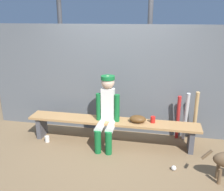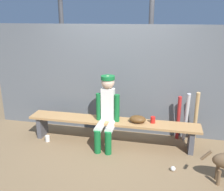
{
  "view_description": "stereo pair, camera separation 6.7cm",
  "coord_description": "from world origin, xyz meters",
  "px_view_note": "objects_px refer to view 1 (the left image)",
  "views": [
    {
      "loc": [
        0.79,
        -3.9,
        2.16
      ],
      "look_at": [
        0.0,
        0.0,
        0.89
      ],
      "focal_mm": 39.84,
      "sensor_mm": 36.0,
      "label": 1
    },
    {
      "loc": [
        0.86,
        -3.88,
        2.16
      ],
      "look_at": [
        0.0,
        0.0,
        0.89
      ],
      "focal_mm": 39.84,
      "sensor_mm": 36.0,
      "label": 2
    }
  ],
  "objects_px": {
    "player_seated": "(107,110)",
    "bat_wood_tan": "(195,117)",
    "dugout_bench": "(112,125)",
    "baseball": "(174,168)",
    "bat_aluminum_silver": "(186,117)",
    "cup_on_ground": "(47,139)",
    "baseball_glove": "(138,119)",
    "cup_on_bench": "(153,120)",
    "bat_aluminum_red": "(178,118)"
  },
  "relations": [
    {
      "from": "bat_aluminum_silver",
      "to": "baseball",
      "type": "distance_m",
      "value": 1.1
    },
    {
      "from": "bat_wood_tan",
      "to": "cup_on_bench",
      "type": "height_order",
      "value": "bat_wood_tan"
    },
    {
      "from": "bat_aluminum_silver",
      "to": "baseball",
      "type": "bearing_deg",
      "value": -101.87
    },
    {
      "from": "player_seated",
      "to": "baseball",
      "type": "height_order",
      "value": "player_seated"
    },
    {
      "from": "cup_on_bench",
      "to": "dugout_bench",
      "type": "bearing_deg",
      "value": -176.84
    },
    {
      "from": "player_seated",
      "to": "bat_wood_tan",
      "type": "bearing_deg",
      "value": 17.2
    },
    {
      "from": "player_seated",
      "to": "baseball_glove",
      "type": "bearing_deg",
      "value": 11.37
    },
    {
      "from": "bat_aluminum_silver",
      "to": "bat_aluminum_red",
      "type": "bearing_deg",
      "value": 167.35
    },
    {
      "from": "bat_wood_tan",
      "to": "cup_on_ground",
      "type": "relative_size",
      "value": 8.57
    },
    {
      "from": "dugout_bench",
      "to": "cup_on_ground",
      "type": "relative_size",
      "value": 27.09
    },
    {
      "from": "dugout_bench",
      "to": "cup_on_ground",
      "type": "xyz_separation_m",
      "value": [
        -1.15,
        -0.2,
        -0.3
      ]
    },
    {
      "from": "baseball_glove",
      "to": "cup_on_bench",
      "type": "distance_m",
      "value": 0.26
    },
    {
      "from": "player_seated",
      "to": "bat_aluminum_red",
      "type": "height_order",
      "value": "player_seated"
    },
    {
      "from": "baseball_glove",
      "to": "cup_on_bench",
      "type": "xyz_separation_m",
      "value": [
        0.25,
        0.04,
        -0.01
      ]
    },
    {
      "from": "bat_wood_tan",
      "to": "cup_on_ground",
      "type": "bearing_deg",
      "value": -167.7
    },
    {
      "from": "player_seated",
      "to": "bat_wood_tan",
      "type": "xyz_separation_m",
      "value": [
        1.49,
        0.46,
        -0.18
      ]
    },
    {
      "from": "baseball_glove",
      "to": "baseball",
      "type": "xyz_separation_m",
      "value": [
        0.61,
        -0.64,
        -0.46
      ]
    },
    {
      "from": "bat_aluminum_silver",
      "to": "cup_on_ground",
      "type": "height_order",
      "value": "bat_aluminum_silver"
    },
    {
      "from": "bat_aluminum_red",
      "to": "cup_on_bench",
      "type": "height_order",
      "value": "bat_aluminum_red"
    },
    {
      "from": "cup_on_ground",
      "to": "cup_on_bench",
      "type": "bearing_deg",
      "value": 7.42
    },
    {
      "from": "bat_aluminum_red",
      "to": "bat_wood_tan",
      "type": "distance_m",
      "value": 0.3
    },
    {
      "from": "dugout_bench",
      "to": "baseball",
      "type": "distance_m",
      "value": 1.27
    },
    {
      "from": "baseball",
      "to": "bat_aluminum_red",
      "type": "bearing_deg",
      "value": 85.53
    },
    {
      "from": "bat_wood_tan",
      "to": "cup_on_bench",
      "type": "xyz_separation_m",
      "value": [
        -0.73,
        -0.32,
        0.02
      ]
    },
    {
      "from": "baseball",
      "to": "bat_wood_tan",
      "type": "bearing_deg",
      "value": 69.67
    },
    {
      "from": "bat_aluminum_red",
      "to": "dugout_bench",
      "type": "bearing_deg",
      "value": -161.41
    },
    {
      "from": "player_seated",
      "to": "bat_wood_tan",
      "type": "height_order",
      "value": "player_seated"
    },
    {
      "from": "bat_aluminum_red",
      "to": "cup_on_bench",
      "type": "relative_size",
      "value": 7.61
    },
    {
      "from": "cup_on_ground",
      "to": "bat_aluminum_red",
      "type": "bearing_deg",
      "value": 14.33
    },
    {
      "from": "cup_on_ground",
      "to": "bat_aluminum_silver",
      "type": "bearing_deg",
      "value": 12.94
    },
    {
      "from": "baseball",
      "to": "cup_on_ground",
      "type": "height_order",
      "value": "cup_on_ground"
    },
    {
      "from": "dugout_bench",
      "to": "baseball",
      "type": "relative_size",
      "value": 40.26
    },
    {
      "from": "dugout_bench",
      "to": "bat_wood_tan",
      "type": "distance_m",
      "value": 1.47
    },
    {
      "from": "bat_wood_tan",
      "to": "dugout_bench",
      "type": "bearing_deg",
      "value": -165.85
    },
    {
      "from": "bat_wood_tan",
      "to": "baseball",
      "type": "distance_m",
      "value": 1.15
    },
    {
      "from": "dugout_bench",
      "to": "cup_on_bench",
      "type": "distance_m",
      "value": 0.71
    },
    {
      "from": "baseball_glove",
      "to": "bat_wood_tan",
      "type": "relative_size",
      "value": 0.3
    },
    {
      "from": "bat_aluminum_silver",
      "to": "cup_on_ground",
      "type": "bearing_deg",
      "value": -167.06
    },
    {
      "from": "bat_aluminum_red",
      "to": "baseball_glove",
      "type": "bearing_deg",
      "value": -151.05
    },
    {
      "from": "dugout_bench",
      "to": "baseball_glove",
      "type": "relative_size",
      "value": 10.64
    },
    {
      "from": "player_seated",
      "to": "dugout_bench",
      "type": "bearing_deg",
      "value": 55.78
    },
    {
      "from": "bat_aluminum_silver",
      "to": "bat_wood_tan",
      "type": "xyz_separation_m",
      "value": [
        0.16,
        0.01,
        0.01
      ]
    },
    {
      "from": "dugout_bench",
      "to": "cup_on_ground",
      "type": "bearing_deg",
      "value": -170.03
    },
    {
      "from": "bat_aluminum_red",
      "to": "baseball",
      "type": "xyz_separation_m",
      "value": [
        -0.08,
        -1.02,
        -0.38
      ]
    },
    {
      "from": "player_seated",
      "to": "bat_aluminum_silver",
      "type": "relative_size",
      "value": 1.33
    },
    {
      "from": "bat_aluminum_silver",
      "to": "bat_wood_tan",
      "type": "height_order",
      "value": "bat_wood_tan"
    },
    {
      "from": "dugout_bench",
      "to": "bat_aluminum_red",
      "type": "height_order",
      "value": "bat_aluminum_red"
    },
    {
      "from": "dugout_bench",
      "to": "baseball",
      "type": "height_order",
      "value": "dugout_bench"
    },
    {
      "from": "baseball",
      "to": "player_seated",
      "type": "bearing_deg",
      "value": 154.45
    },
    {
      "from": "bat_aluminum_red",
      "to": "player_seated",
      "type": "bearing_deg",
      "value": -158.07
    }
  ]
}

